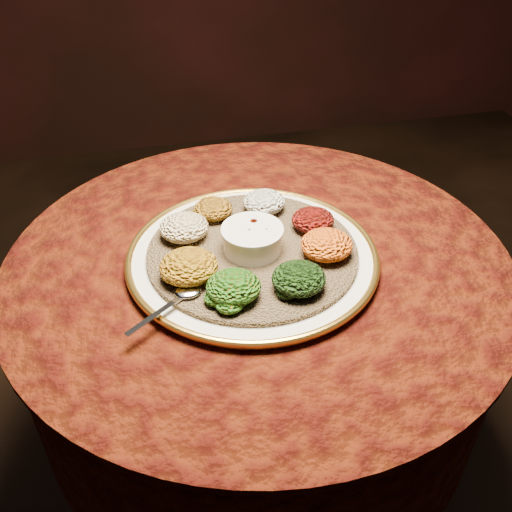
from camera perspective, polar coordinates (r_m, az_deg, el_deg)
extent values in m
plane|color=black|center=(1.64, 0.16, -20.79)|extent=(4.00, 4.00, 0.00)
cylinder|color=black|center=(1.62, 0.16, -20.42)|extent=(0.44, 0.44, 0.04)
cylinder|color=black|center=(1.36, 0.18, -13.24)|extent=(0.12, 0.12, 0.68)
cylinder|color=black|center=(1.11, 0.22, -1.34)|extent=(0.80, 0.80, 0.04)
cylinder|color=#3C1005|center=(1.20, 0.20, -6.73)|extent=(0.93, 0.93, 0.34)
cylinder|color=#3C1005|center=(1.09, 0.22, -0.23)|extent=(0.96, 0.96, 0.01)
cylinder|color=silver|center=(1.06, -0.36, -0.18)|extent=(0.52, 0.52, 0.02)
torus|color=#B9872E|center=(1.06, -0.36, 0.12)|extent=(0.47, 0.47, 0.01)
cylinder|color=olive|center=(1.06, -0.36, 0.42)|extent=(0.39, 0.39, 0.01)
cylinder|color=silver|center=(1.04, -0.37, 1.69)|extent=(0.11, 0.11, 0.05)
cylinder|color=silver|center=(1.03, -0.38, 2.64)|extent=(0.11, 0.11, 0.01)
cylinder|color=#5A1504|center=(1.03, -0.37, 2.33)|extent=(0.09, 0.09, 0.01)
ellipsoid|color=silver|center=(0.96, -6.83, -3.59)|extent=(0.05, 0.03, 0.01)
cube|color=silver|center=(0.93, -9.94, -5.77)|extent=(0.11, 0.08, 0.00)
ellipsoid|color=white|center=(1.15, 0.81, 5.43)|extent=(0.09, 0.08, 0.04)
ellipsoid|color=black|center=(1.10, 5.71, 3.61)|extent=(0.08, 0.08, 0.04)
ellipsoid|color=#A25D0D|center=(1.03, 7.07, 1.12)|extent=(0.09, 0.09, 0.05)
ellipsoid|color=black|center=(0.96, 4.30, -2.25)|extent=(0.09, 0.09, 0.04)
ellipsoid|color=#923809|center=(0.94, -2.26, -3.11)|extent=(0.09, 0.09, 0.04)
ellipsoid|color=#A87A0E|center=(0.98, -6.74, -1.04)|extent=(0.10, 0.10, 0.05)
ellipsoid|color=maroon|center=(1.08, -7.22, 2.86)|extent=(0.09, 0.09, 0.04)
ellipsoid|color=#865210|center=(1.14, -4.30, 4.72)|extent=(0.08, 0.07, 0.04)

